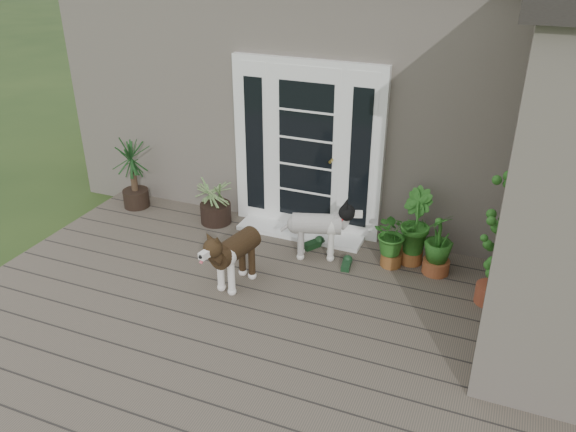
% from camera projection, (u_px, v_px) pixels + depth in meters
% --- Properties ---
extents(deck, '(6.20, 4.60, 0.12)m').
position_uv_depth(deck, '(245.00, 334.00, 5.63)').
color(deck, '#6B5B4C').
rests_on(deck, ground).
extents(house_main, '(7.40, 4.00, 3.10)m').
position_uv_depth(house_main, '(369.00, 83.00, 8.46)').
color(house_main, '#665E54').
rests_on(house_main, ground).
extents(door_unit, '(1.90, 0.14, 2.15)m').
position_uv_depth(door_unit, '(307.00, 149.00, 7.00)').
color(door_unit, white).
rests_on(door_unit, deck).
extents(door_step, '(1.60, 0.40, 0.05)m').
position_uv_depth(door_step, '(300.00, 232.00, 7.31)').
color(door_step, white).
rests_on(door_step, deck).
extents(brindle_dog, '(0.49, 0.85, 0.67)m').
position_uv_depth(brindle_dog, '(236.00, 257.00, 6.16)').
color(brindle_dog, '#392615').
rests_on(brindle_dog, deck).
extents(white_dog, '(0.83, 0.54, 0.64)m').
position_uv_depth(white_dog, '(317.00, 233.00, 6.68)').
color(white_dog, silver).
rests_on(white_dog, deck).
extents(spider_plant, '(0.84, 0.84, 0.71)m').
position_uv_depth(spider_plant, '(215.00, 197.00, 7.46)').
color(spider_plant, '#82A666').
rests_on(spider_plant, deck).
extents(yucca, '(0.77, 0.77, 0.96)m').
position_uv_depth(yucca, '(133.00, 174.00, 7.83)').
color(yucca, black).
rests_on(yucca, deck).
extents(herb_a, '(0.61, 0.61, 0.60)m').
position_uv_depth(herb_a, '(392.00, 242.00, 6.52)').
color(herb_a, '#164F18').
rests_on(herb_a, deck).
extents(herb_b, '(0.62, 0.62, 0.68)m').
position_uv_depth(herb_b, '(413.00, 236.00, 6.57)').
color(herb_b, '#1B6021').
rests_on(herb_b, deck).
extents(herb_c, '(0.50, 0.50, 0.59)m').
position_uv_depth(herb_c, '(438.00, 250.00, 6.38)').
color(herb_c, '#174E16').
rests_on(herb_c, deck).
extents(sapling, '(0.46, 0.46, 1.48)m').
position_uv_depth(sapling, '(499.00, 240.00, 5.67)').
color(sapling, '#275618').
rests_on(sapling, deck).
extents(clog_left, '(0.17, 0.30, 0.08)m').
position_uv_depth(clog_left, '(347.00, 264.00, 6.60)').
color(clog_left, '#14331A').
rests_on(clog_left, deck).
extents(clog_right, '(0.29, 0.35, 0.09)m').
position_uv_depth(clog_right, '(314.00, 244.00, 7.01)').
color(clog_right, black).
rests_on(clog_right, deck).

